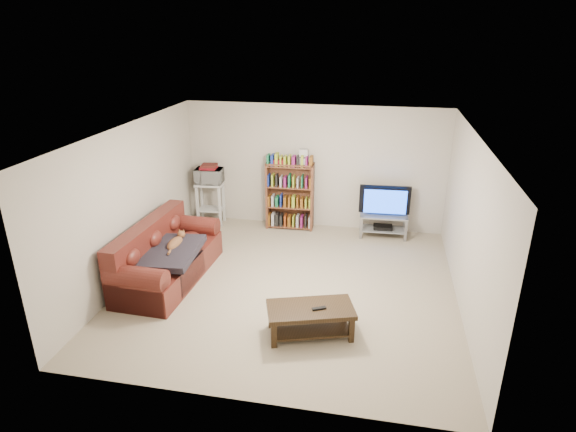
% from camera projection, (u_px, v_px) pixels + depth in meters
% --- Properties ---
extents(floor, '(5.00, 5.00, 0.00)m').
position_uv_depth(floor, '(289.00, 286.00, 7.45)').
color(floor, tan).
rests_on(floor, ground).
extents(ceiling, '(5.00, 5.00, 0.00)m').
position_uv_depth(ceiling, '(290.00, 132.00, 6.56)').
color(ceiling, white).
rests_on(ceiling, ground).
extents(wall_back, '(5.00, 0.00, 5.00)m').
position_uv_depth(wall_back, '(314.00, 167.00, 9.28)').
color(wall_back, beige).
rests_on(wall_back, ground).
extents(wall_front, '(5.00, 0.00, 5.00)m').
position_uv_depth(wall_front, '(241.00, 305.00, 4.73)').
color(wall_front, beige).
rests_on(wall_front, ground).
extents(wall_left, '(0.00, 5.00, 5.00)m').
position_uv_depth(wall_left, '(131.00, 202.00, 7.45)').
color(wall_left, beige).
rests_on(wall_left, ground).
extents(wall_right, '(0.00, 5.00, 5.00)m').
position_uv_depth(wall_right, '(469.00, 227.00, 6.56)').
color(wall_right, beige).
rests_on(wall_right, ground).
extents(sofa, '(1.02, 2.20, 0.92)m').
position_uv_depth(sofa, '(164.00, 260.00, 7.57)').
color(sofa, '#5B1E17').
rests_on(sofa, floor).
extents(blanket, '(0.88, 1.11, 0.19)m').
position_uv_depth(blanket, '(170.00, 252.00, 7.31)').
color(blanket, '#241F28').
rests_on(blanket, sofa).
extents(cat, '(0.26, 0.60, 0.18)m').
position_uv_depth(cat, '(175.00, 243.00, 7.47)').
color(cat, brown).
rests_on(cat, sofa).
extents(coffee_table, '(1.22, 0.86, 0.40)m').
position_uv_depth(coffee_table, '(310.00, 316.00, 6.19)').
color(coffee_table, black).
rests_on(coffee_table, floor).
extents(remote, '(0.18, 0.12, 0.02)m').
position_uv_depth(remote, '(319.00, 308.00, 6.11)').
color(remote, black).
rests_on(remote, coffee_table).
extents(tv_stand, '(0.90, 0.44, 0.44)m').
position_uv_depth(tv_stand, '(383.00, 222.00, 9.08)').
color(tv_stand, '#999EA3').
rests_on(tv_stand, floor).
extents(television, '(0.95, 0.17, 0.55)m').
position_uv_depth(television, '(385.00, 201.00, 8.92)').
color(television, black).
rests_on(television, tv_stand).
extents(dvd_player, '(0.36, 0.26, 0.06)m').
position_uv_depth(dvd_player, '(383.00, 227.00, 9.12)').
color(dvd_player, black).
rests_on(dvd_player, tv_stand).
extents(bookshelf, '(0.93, 0.31, 1.32)m').
position_uv_depth(bookshelf, '(290.00, 195.00, 9.33)').
color(bookshelf, brown).
rests_on(bookshelf, floor).
extents(shelf_clutter, '(0.67, 0.22, 0.28)m').
position_uv_depth(shelf_clutter, '(295.00, 158.00, 9.05)').
color(shelf_clutter, silver).
rests_on(shelf_clutter, bookshelf).
extents(microwave_stand, '(0.56, 0.42, 0.85)m').
position_uv_depth(microwave_stand, '(210.00, 197.00, 9.61)').
color(microwave_stand, silver).
rests_on(microwave_stand, floor).
extents(microwave, '(0.55, 0.39, 0.29)m').
position_uv_depth(microwave, '(209.00, 176.00, 9.45)').
color(microwave, silver).
rests_on(microwave, microwave_stand).
extents(game_boxes, '(0.33, 0.29, 0.05)m').
position_uv_depth(game_boxes, '(209.00, 167.00, 9.38)').
color(game_boxes, maroon).
rests_on(game_boxes, microwave).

